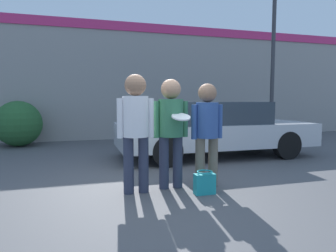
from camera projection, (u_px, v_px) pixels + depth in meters
ground_plane at (152, 189)px, 4.54m from camera, size 56.00×56.00×0.00m
storefront_building at (110, 80)px, 10.18m from camera, size 24.00×0.22×3.98m
person_left at (136, 122)px, 4.30m from camera, size 0.54×0.37×1.72m
person_middle_with_frisbee at (171, 123)px, 4.54m from camera, size 0.55×0.59×1.67m
person_right at (207, 126)px, 4.63m from camera, size 0.52×0.35×1.61m
parked_car_near at (214, 128)px, 7.16m from camera, size 4.63×1.78×1.31m
street_lamp at (282, 22)px, 9.06m from camera, size 1.62×0.35×5.99m
shrub at (18, 124)px, 8.71m from camera, size 1.33×1.33×1.33m
handbag at (205, 183)px, 4.31m from camera, size 0.30×0.23×0.34m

